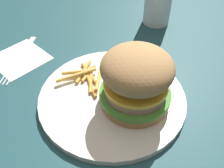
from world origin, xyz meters
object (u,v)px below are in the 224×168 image
Objects in this scene: sandwich at (136,79)px; napkin at (20,58)px; fork at (19,58)px; fries_pile at (87,76)px; drink_glass at (158,5)px; plate at (112,98)px.

sandwich reaches higher than napkin.
fork is at bearing 23.35° from napkin.
drink_glass is (-0.29, 0.02, 0.03)m from fries_pile.
drink_glass is (-0.30, -0.10, -0.02)m from sandwich.
plate is 2.73× the size of fries_pile.
sandwich is 0.78× the size of fork.
sandwich is at bearing 92.60° from napkin.
napkin is 0.00m from fork.
sandwich reaches higher than fries_pile.
plate reaches higher than fork.
napkin is at bearing -88.88° from plate.
sandwich reaches higher than plate.
fork is 0.37m from drink_glass.
plate is at bearing 91.12° from napkin.
plate is 0.24m from napkin.
plate is 2.15× the size of sandwich.
sandwich reaches higher than fork.
fries_pile is 0.18m from fork.
sandwich is 0.12m from fries_pile.
plate is 2.50× the size of napkin.
fork is (0.00, 0.00, 0.00)m from napkin.
plate is at bearing -79.19° from sandwich.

